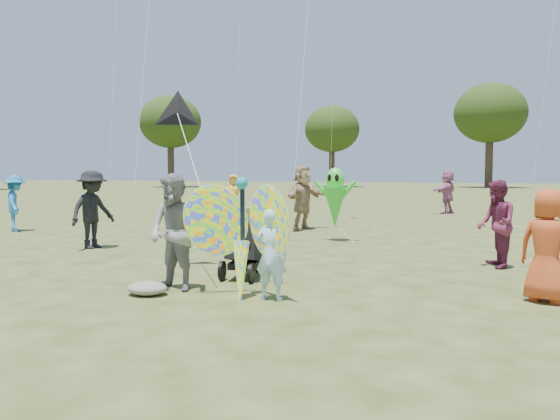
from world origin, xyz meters
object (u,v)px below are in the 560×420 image
object	(u,v)px
butterfly_kite	(241,237)
crowd_i	(15,203)
adult_man	(174,232)
crowd_b	(92,210)
crowd_j	(447,192)
alien_kite	(335,200)
crowd_g	(234,194)
child_girl	(271,254)
crowd_a	(548,246)
crowd_d	(303,197)
crowd_e	(496,224)
jogging_stroller	(248,238)

from	to	relation	value
butterfly_kite	crowd_i	bearing A→B (deg)	151.96
adult_man	crowd_b	distance (m)	4.86
adult_man	crowd_j	world-z (taller)	crowd_j
crowd_i	alien_kite	distance (m)	8.87
crowd_g	child_girl	bearing A→B (deg)	-78.06
crowd_a	butterfly_kite	size ratio (longest dim) A/B	0.81
adult_man	alien_kite	size ratio (longest dim) A/B	0.93
adult_man	alien_kite	bearing A→B (deg)	96.95
child_girl	crowd_j	distance (m)	15.97
crowd_d	butterfly_kite	size ratio (longest dim) A/B	1.04
crowd_i	adult_man	bearing A→B (deg)	-166.95
crowd_e	jogging_stroller	xyz separation A→B (m)	(-3.59, -2.33, -0.14)
adult_man	crowd_j	distance (m)	16.09
crowd_i	alien_kite	world-z (taller)	alien_kite
crowd_g	alien_kite	size ratio (longest dim) A/B	0.89
crowd_b	crowd_i	xyz separation A→B (m)	(-4.31, 1.96, -0.06)
crowd_b	alien_kite	world-z (taller)	alien_kite
crowd_e	crowd_j	bearing A→B (deg)	173.34
crowd_g	alien_kite	distance (m)	8.96
crowd_b	alien_kite	bearing A→B (deg)	-45.74
adult_man	crowd_i	size ratio (longest dim) A/B	1.04
crowd_e	crowd_i	distance (m)	12.41
crowd_d	jogging_stroller	xyz separation A→B (m)	(1.50, -6.92, -0.30)
crowd_a	crowd_i	world-z (taller)	crowd_i
crowd_d	crowd_j	xyz separation A→B (m)	(3.32, 7.77, -0.06)
child_girl	jogging_stroller	xyz separation A→B (m)	(-0.91, 1.25, 0.03)
crowd_d	crowd_b	bearing A→B (deg)	166.79
child_girl	crowd_b	world-z (taller)	crowd_b
crowd_e	crowd_j	xyz separation A→B (m)	(-1.77, 12.36, 0.11)
crowd_a	crowd_i	size ratio (longest dim) A/B	0.92
crowd_a	crowd_e	bearing A→B (deg)	-53.17
crowd_d	crowd_e	bearing A→B (deg)	-115.95
crowd_g	butterfly_kite	size ratio (longest dim) A/B	0.87
crowd_g	butterfly_kite	distance (m)	14.29
child_girl	crowd_e	xyz separation A→B (m)	(2.68, 3.58, 0.17)
child_girl	alien_kite	distance (m)	6.14
crowd_b	crowd_i	size ratio (longest dim) A/B	1.08
crowd_e	child_girl	bearing A→B (deg)	-51.59
crowd_j	alien_kite	distance (m)	10.03
child_girl	adult_man	bearing A→B (deg)	-0.97
adult_man	crowd_a	xyz separation A→B (m)	(4.72, 1.11, -0.09)
crowd_d	jogging_stroller	size ratio (longest dim) A/B	1.67
child_girl	crowd_e	distance (m)	4.47
crowd_d	crowd_a	bearing A→B (deg)	-124.94
crowd_e	jogging_stroller	distance (m)	4.28
crowd_a	crowd_i	xyz separation A→B (m)	(-12.93, 3.76, 0.06)
child_girl	alien_kite	bearing A→B (deg)	-81.60
crowd_g	butterfly_kite	bearing A→B (deg)	-79.54
butterfly_kite	jogging_stroller	bearing A→B (deg)	111.58
crowd_a	crowd_j	world-z (taller)	crowd_j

